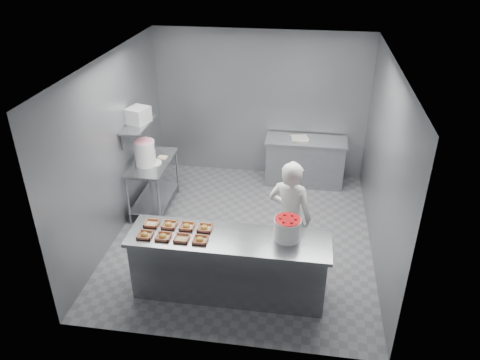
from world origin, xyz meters
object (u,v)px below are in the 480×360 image
Objects in this scene: tray_3 at (200,240)px; tray_4 at (152,223)px; tray_7 at (205,228)px; glaze_bucket at (145,152)px; appliance at (138,115)px; tray_5 at (169,225)px; tray_6 at (187,226)px; service_counter at (229,265)px; tray_0 at (145,235)px; prep_table at (153,178)px; strawberry_tub at (287,228)px; back_counter at (305,161)px; worker at (290,217)px; tray_2 at (182,238)px; tray_1 at (163,236)px.

tray_4 is (-0.72, 0.27, -0.00)m from tray_3.
glaze_bucket is at bearing 128.85° from tray_7.
tray_7 is at bearing -33.27° from appliance.
tray_6 is at bearing 0.00° from tray_5.
service_counter is at bearing -9.28° from tray_5.
glaze_bucket is at bearing 123.56° from tray_6.
appliance reaches higher than tray_0.
prep_table is 3.46× the size of strawberry_tub.
strawberry_tub is at bearing -35.35° from glaze_bucket.
tray_4 is at bearing 172.77° from service_counter.
back_counter is 4.33× the size of strawberry_tub.
worker reaches higher than tray_5.
back_counter is 3.21m from strawberry_tub.
strawberry_tub is (2.38, -1.85, 0.46)m from prep_table.
appliance is (-1.82, 2.01, 1.24)m from service_counter.
tray_0 reaches higher than tray_4.
back_counter is 8.01× the size of tray_3.
prep_table and back_counter have the same top height.
worker reaches higher than tray_7.
appliance reaches higher than strawberry_tub.
tray_6 reaches higher than tray_2.
prep_table is 2.87m from back_counter.
tray_5 reaches higher than service_counter.
worker is 3.30× the size of glaze_bucket.
prep_table is at bearing 0.01° from appliance.
strawberry_tub is at bearing -1.97° from tray_7.
back_counter is 8.01× the size of tray_7.
tray_4 is at bearing -69.13° from glaze_bucket.
tray_1 reaches higher than tray_2.
tray_4 is 0.54× the size of strawberry_tub.
service_counter is at bearing -49.76° from prep_table.
prep_table is at bearing 142.13° from strawberry_tub.
tray_7 is at bearing 0.00° from tray_6.
strawberry_tub is (1.79, 0.23, 0.13)m from tray_0.
tray_5 is 1.00× the size of tray_7.
tray_5 reaches higher than prep_table.
tray_0 is at bearing -150.82° from tray_6.
service_counter is 5.05× the size of glaze_bucket.
appliance is at bearing 143.21° from strawberry_tub.
glaze_bucket is at bearing 124.80° from tray_3.
tray_2 reaches higher than prep_table.
tray_4 is 2.16m from appliance.
tray_7 is (0.72, 0.27, 0.00)m from tray_0.
prep_table is 0.80× the size of back_counter.
tray_4 is at bearing 33.00° from worker.
tray_2 is at bearing -41.45° from appliance.
service_counter is 1.53× the size of worker.
tray_0 is 1.00× the size of tray_7.
tray_6 reaches higher than prep_table.
glaze_bucket reaches higher than prep_table.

